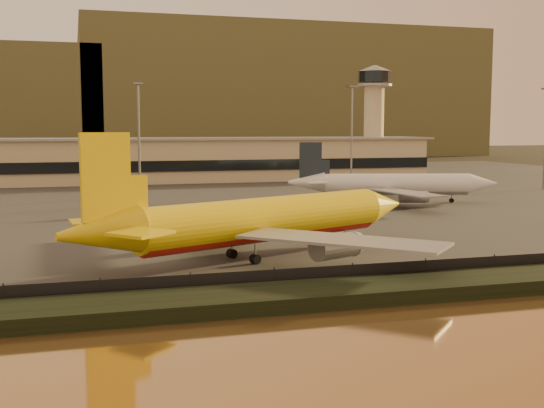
# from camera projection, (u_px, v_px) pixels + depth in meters

# --- Properties ---
(ground) EXTENTS (900.00, 900.00, 0.00)m
(ground) POSITION_uv_depth(u_px,v_px,m) (292.00, 264.00, 78.78)
(ground) COLOR black
(ground) RESTS_ON ground
(embankment) EXTENTS (320.00, 7.00, 1.40)m
(embankment) POSITION_uv_depth(u_px,v_px,m) (349.00, 292.00, 62.48)
(embankment) COLOR black
(embankment) RESTS_ON ground
(tarmac) EXTENTS (320.00, 220.00, 0.20)m
(tarmac) POSITION_uv_depth(u_px,v_px,m) (175.00, 191.00, 169.44)
(tarmac) COLOR #2D2D2D
(tarmac) RESTS_ON ground
(perimeter_fence) EXTENTS (300.00, 0.05, 2.20)m
(perimeter_fence) POSITION_uv_depth(u_px,v_px,m) (333.00, 277.00, 66.23)
(perimeter_fence) COLOR black
(perimeter_fence) RESTS_ON tarmac
(terminal_building) EXTENTS (202.00, 25.00, 12.60)m
(terminal_building) POSITION_uv_depth(u_px,v_px,m) (109.00, 161.00, 193.90)
(terminal_building) COLOR tan
(terminal_building) RESTS_ON tarmac
(control_tower) EXTENTS (11.20, 11.20, 35.50)m
(control_tower) POSITION_uv_depth(u_px,v_px,m) (374.00, 109.00, 220.76)
(control_tower) COLOR tan
(control_tower) RESTS_ON tarmac
(apron_light_masts) EXTENTS (152.20, 12.20, 25.40)m
(apron_light_masts) POSITION_uv_depth(u_px,v_px,m) (254.00, 128.00, 152.76)
(apron_light_masts) COLOR slate
(apron_light_masts) RESTS_ON tarmac
(distant_hills) EXTENTS (470.00, 160.00, 70.00)m
(distant_hills) POSITION_uv_depth(u_px,v_px,m) (78.00, 100.00, 394.06)
(distant_hills) COLOR olive
(distant_hills) RESTS_ON ground
(dhl_cargo_jet) EXTENTS (48.07, 45.53, 15.08)m
(dhl_cargo_jet) POSITION_uv_depth(u_px,v_px,m) (261.00, 221.00, 81.06)
(dhl_cargo_jet) COLOR #DDBD0B
(dhl_cargo_jet) RESTS_ON tarmac
(white_narrowbody_jet) EXTENTS (43.14, 41.24, 12.56)m
(white_narrowbody_jet) POSITION_uv_depth(u_px,v_px,m) (393.00, 185.00, 141.25)
(white_narrowbody_jet) COLOR white
(white_narrowbody_jet) RESTS_ON tarmac
(gse_vehicle_yellow) EXTENTS (4.58, 2.82, 1.91)m
(gse_vehicle_yellow) POSITION_uv_depth(u_px,v_px,m) (356.00, 216.00, 112.33)
(gse_vehicle_yellow) COLOR #DDBD0B
(gse_vehicle_yellow) RESTS_ON tarmac
(gse_vehicle_white) EXTENTS (4.13, 2.00, 1.83)m
(gse_vehicle_white) POSITION_uv_depth(u_px,v_px,m) (183.00, 224.00, 104.10)
(gse_vehicle_white) COLOR white
(gse_vehicle_white) RESTS_ON tarmac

